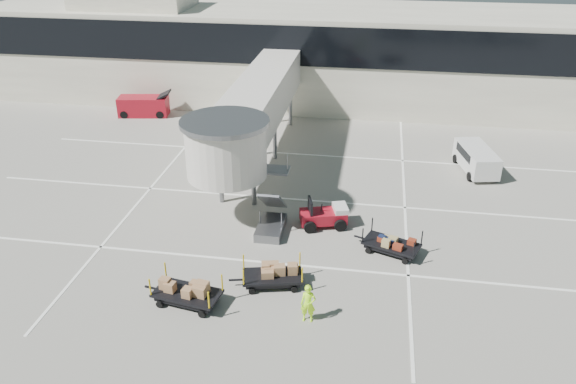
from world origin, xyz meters
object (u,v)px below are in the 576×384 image
baggage_tug (325,216)px  belt_loader (144,106)px  suitcase_cart (391,245)px  box_cart_near (270,276)px  box_cart_far (188,293)px  minivan (476,157)px  ground_worker (308,304)px

baggage_tug → belt_loader: (-17.17, 16.11, 0.20)m
belt_loader → suitcase_cart: bearing=-50.3°
suitcase_cart → box_cart_near: size_ratio=1.00×
belt_loader → box_cart_far: bearing=-72.8°
baggage_tug → suitcase_cart: 4.33m
baggage_tug → suitcase_cart: size_ratio=0.80×
suitcase_cart → belt_loader: 27.79m
baggage_tug → box_cart_far: baggage_tug is taller
suitcase_cart → minivan: (5.60, 11.21, 0.51)m
suitcase_cart → belt_loader: bearing=159.3°
minivan → suitcase_cart: bearing=-129.0°
box_cart_near → box_cart_far: 3.86m
box_cart_far → belt_loader: 26.79m
suitcase_cart → box_cart_far: 10.67m
ground_worker → belt_loader: 29.86m
ground_worker → belt_loader: bearing=124.3°
suitcase_cart → box_cart_near: suitcase_cart is taller
baggage_tug → belt_loader: size_ratio=0.61×
box_cart_near → ground_worker: (2.09, -2.18, 0.35)m
box_cart_near → suitcase_cart: bearing=20.9°
suitcase_cart → box_cart_near: bearing=-125.4°
baggage_tug → box_cart_far: bearing=-140.0°
suitcase_cart → minivan: minivan is taller
box_cart_near → box_cart_far: bearing=-164.0°
baggage_tug → box_cart_near: 6.36m
suitcase_cart → belt_loader: (-20.87, 18.35, 0.33)m
baggage_tug → ground_worker: ground_worker is taller
ground_worker → minivan: bearing=60.8°
ground_worker → box_cart_near: bearing=132.7°
minivan → box_cart_far: bearing=-143.4°
baggage_tug → suitcase_cart: baggage_tug is taller
baggage_tug → suitcase_cart: (3.70, -2.24, -0.14)m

